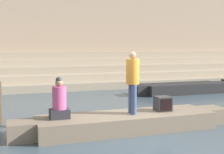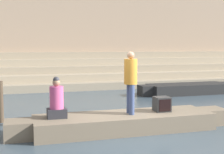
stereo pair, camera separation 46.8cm
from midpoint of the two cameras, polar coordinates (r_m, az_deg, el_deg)
ground_plane at (r=8.55m, az=2.67°, el=-9.87°), size 120.00×120.00×0.00m
ghat_steps at (r=18.42m, az=-9.55°, el=0.62°), size 36.00×4.00×1.94m
back_wall at (r=20.49m, az=-10.70°, el=10.93°), size 34.20×1.28×8.51m
rowboat_main at (r=8.58m, az=1.08°, el=-8.14°), size 6.21×1.48×0.45m
person_standing at (r=8.42m, az=2.20°, el=-0.24°), size 0.35×0.35×1.69m
person_rowing at (r=8.09m, az=-11.26°, el=-4.52°), size 0.49×0.39×1.06m
tv_set at (r=8.98m, az=7.80°, el=-4.86°), size 0.43×0.41×0.41m
moored_boat_shore at (r=15.61m, az=11.88°, el=-1.98°), size 5.09×1.35×0.49m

